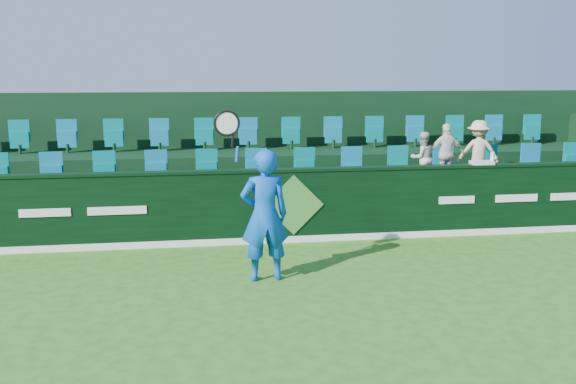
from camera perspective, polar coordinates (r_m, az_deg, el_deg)
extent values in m
plane|color=#256818|center=(8.11, 4.96, -11.64)|extent=(60.00, 60.00, 0.00)
cube|color=black|center=(11.68, 0.42, -1.30)|extent=(16.00, 0.20, 1.30)
cube|color=black|center=(11.56, 0.43, 1.98)|extent=(16.00, 0.24, 0.05)
cube|color=white|center=(11.71, 0.50, -4.23)|extent=(16.00, 0.02, 0.12)
cube|color=#3D812F|center=(11.56, 0.51, -1.17)|extent=(1.10, 0.02, 1.10)
cube|color=white|center=(11.69, -20.80, -1.74)|extent=(0.85, 0.01, 0.14)
cube|color=white|center=(11.49, -14.94, -1.60)|extent=(1.00, 0.01, 0.14)
cube|color=white|center=(12.43, 14.77, -0.69)|extent=(0.70, 0.01, 0.14)
cube|color=white|center=(12.95, 19.65, -0.51)|extent=(0.85, 0.01, 0.14)
cube|color=white|center=(13.55, 24.13, -0.35)|extent=(1.00, 0.01, 0.14)
cube|color=black|center=(12.79, -0.36, -1.38)|extent=(16.00, 2.00, 0.80)
cube|color=black|center=(14.60, -1.43, 1.12)|extent=(16.00, 1.80, 1.30)
cube|color=black|center=(15.49, -1.91, 4.10)|extent=(16.00, 0.20, 2.60)
cube|color=#0C6D92|center=(13.06, -0.61, 1.98)|extent=(13.50, 0.50, 0.60)
cube|color=#0C6D92|center=(14.77, -1.60, 4.95)|extent=(13.50, 0.50, 0.60)
imported|color=blue|center=(9.45, -2.10, -2.09)|extent=(0.75, 0.52, 1.97)
cylinder|color=#143FBF|center=(9.16, -4.55, 3.38)|extent=(0.06, 0.04, 0.22)
cylinder|color=black|center=(9.13, -4.95, 4.62)|extent=(0.05, 0.03, 0.20)
torus|color=black|center=(9.10, -5.47, 6.11)|extent=(0.41, 0.04, 0.41)
cylinder|color=silver|center=(9.10, -5.47, 6.11)|extent=(0.34, 0.01, 0.34)
imported|color=beige|center=(13.36, 11.86, 2.98)|extent=(0.56, 0.46, 1.07)
imported|color=silver|center=(13.54, 13.90, 3.33)|extent=(0.74, 0.34, 1.23)
imported|color=beige|center=(13.81, 16.54, 3.46)|extent=(0.93, 0.67, 1.29)
cube|color=silver|center=(12.63, 16.85, 2.51)|extent=(0.40, 0.26, 0.06)
cylinder|color=silver|center=(12.70, 17.71, 2.90)|extent=(0.07, 0.07, 0.23)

